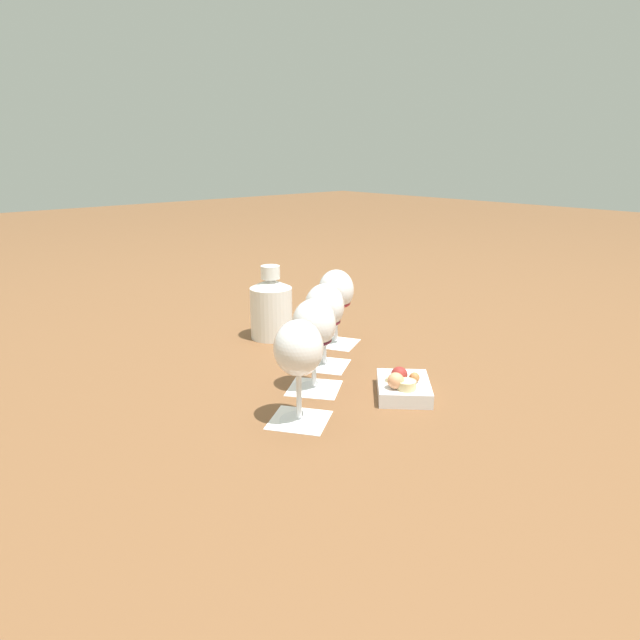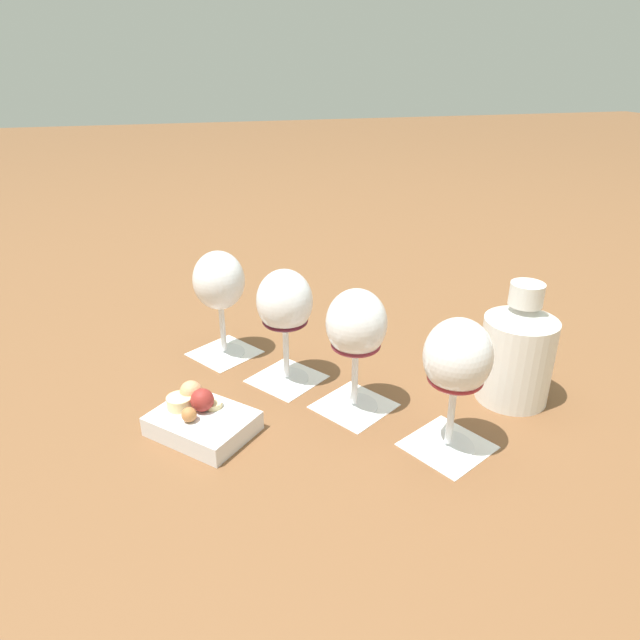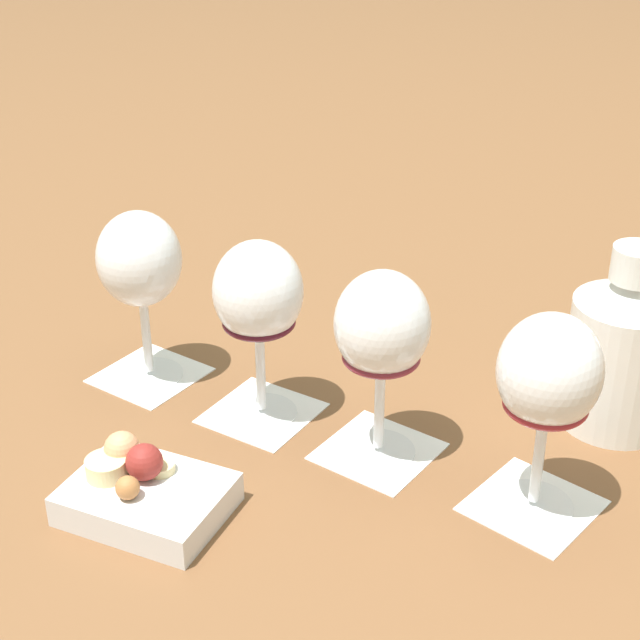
% 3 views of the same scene
% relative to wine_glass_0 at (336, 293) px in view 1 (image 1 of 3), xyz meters
% --- Properties ---
extents(ground_plane, '(8.00, 8.00, 0.00)m').
position_rel_wine_glass_0_xyz_m(ground_plane, '(0.13, -0.17, -0.13)').
color(ground_plane, brown).
extents(tasting_card_0, '(0.13, 0.13, 0.00)m').
position_rel_wine_glass_0_xyz_m(tasting_card_0, '(-0.00, 0.00, -0.13)').
color(tasting_card_0, white).
rests_on(tasting_card_0, ground_plane).
extents(tasting_card_1, '(0.14, 0.14, 0.00)m').
position_rel_wine_glass_0_xyz_m(tasting_card_1, '(0.09, -0.12, -0.13)').
color(tasting_card_1, white).
rests_on(tasting_card_1, ground_plane).
extents(tasting_card_2, '(0.14, 0.14, 0.00)m').
position_rel_wine_glass_0_xyz_m(tasting_card_2, '(0.17, -0.22, -0.13)').
color(tasting_card_2, white).
rests_on(tasting_card_2, ground_plane).
extents(tasting_card_3, '(0.14, 0.14, 0.00)m').
position_rel_wine_glass_0_xyz_m(tasting_card_3, '(0.26, -0.34, -0.13)').
color(tasting_card_3, white).
rests_on(tasting_card_3, ground_plane).
extents(wine_glass_0, '(0.09, 0.09, 0.18)m').
position_rel_wine_glass_0_xyz_m(wine_glass_0, '(0.00, 0.00, 0.00)').
color(wine_glass_0, white).
rests_on(wine_glass_0, tasting_card_0).
extents(wine_glass_1, '(0.09, 0.09, 0.18)m').
position_rel_wine_glass_0_xyz_m(wine_glass_1, '(0.09, -0.12, 0.00)').
color(wine_glass_1, white).
rests_on(wine_glass_1, tasting_card_1).
extents(wine_glass_2, '(0.09, 0.09, 0.18)m').
position_rel_wine_glass_0_xyz_m(wine_glass_2, '(0.17, -0.22, 0.00)').
color(wine_glass_2, white).
rests_on(wine_glass_2, tasting_card_2).
extents(wine_glass_3, '(0.09, 0.09, 0.18)m').
position_rel_wine_glass_0_xyz_m(wine_glass_3, '(0.26, -0.34, -0.00)').
color(wine_glass_3, white).
rests_on(wine_glass_3, tasting_card_3).
extents(ceramic_vase, '(0.11, 0.11, 0.18)m').
position_rel_wine_glass_0_xyz_m(ceramic_vase, '(-0.15, -0.09, -0.05)').
color(ceramic_vase, white).
rests_on(ceramic_vase, ground_plane).
extents(snack_dish, '(0.16, 0.16, 0.06)m').
position_rel_wine_glass_0_xyz_m(snack_dish, '(0.31, -0.12, -0.11)').
color(snack_dish, silver).
rests_on(snack_dish, ground_plane).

